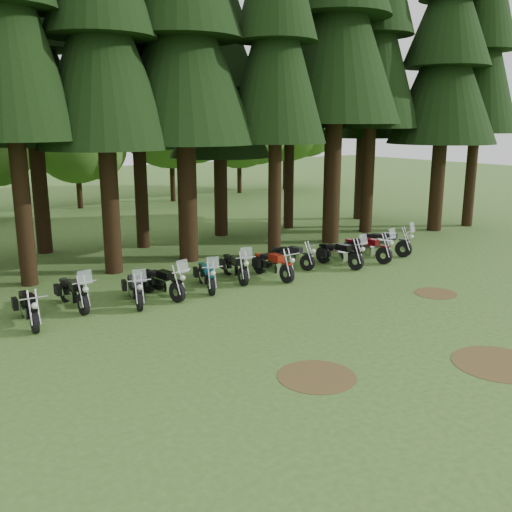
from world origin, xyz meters
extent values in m
plane|color=#385E24|center=(0.00, 0.00, 0.00)|extent=(120.00, 120.00, 0.00)
cylinder|color=black|center=(-6.29, 9.51, 2.99)|extent=(0.58, 0.58, 5.99)
cone|color=black|center=(-6.29, 9.51, 8.73)|extent=(4.32, 4.32, 7.49)
cylinder|color=black|center=(-3.21, 9.40, 2.78)|extent=(0.66, 0.66, 5.57)
cone|color=black|center=(-3.21, 9.40, 8.12)|extent=(4.95, 4.95, 6.96)
cylinder|color=black|center=(0.07, 9.44, 2.85)|extent=(0.77, 0.77, 5.70)
cone|color=black|center=(0.07, 9.44, 8.31)|extent=(5.81, 5.81, 7.12)
cylinder|color=black|center=(3.43, 8.02, 2.85)|extent=(0.55, 0.55, 5.71)
cone|color=black|center=(3.43, 8.02, 8.32)|extent=(4.15, 4.15, 7.14)
cylinder|color=black|center=(7.37, 8.76, 3.31)|extent=(0.80, 0.80, 6.62)
cone|color=black|center=(7.37, 8.76, 9.65)|extent=(5.98, 5.98, 8.27)
cylinder|color=black|center=(10.62, 9.61, 3.17)|extent=(0.64, 0.64, 6.35)
cone|color=black|center=(10.62, 9.61, 9.26)|extent=(4.79, 4.79, 7.93)
cylinder|color=black|center=(13.94, 7.83, 2.71)|extent=(0.72, 0.72, 5.41)
cone|color=black|center=(13.94, 7.83, 7.90)|extent=(5.44, 5.44, 6.77)
cone|color=black|center=(13.94, 7.83, 11.09)|extent=(4.35, 4.35, 5.71)
cylinder|color=black|center=(16.52, 7.63, 3.01)|extent=(0.57, 0.57, 6.03)
cone|color=black|center=(16.52, 7.63, 8.79)|extent=(4.25, 4.25, 7.54)
cylinder|color=black|center=(-4.38, 14.40, 2.78)|extent=(0.65, 0.65, 5.55)
cone|color=black|center=(-4.38, 14.40, 8.10)|extent=(4.85, 4.85, 6.94)
cylinder|color=black|center=(-0.37, 12.94, 2.76)|extent=(0.58, 0.58, 5.52)
cone|color=black|center=(-0.37, 12.94, 8.05)|extent=(4.35, 4.35, 6.90)
cylinder|color=black|center=(4.04, 13.25, 2.35)|extent=(0.66, 0.66, 4.70)
cone|color=black|center=(4.04, 13.25, 6.85)|extent=(4.94, 4.94, 5.87)
cone|color=black|center=(4.04, 13.25, 9.62)|extent=(3.95, 3.95, 4.96)
cylinder|color=black|center=(8.07, 12.86, 2.78)|extent=(0.53, 0.53, 5.56)
cone|color=black|center=(8.07, 12.86, 8.11)|extent=(3.94, 3.94, 6.95)
cone|color=black|center=(8.07, 12.86, 11.40)|extent=(3.15, 3.15, 5.87)
cylinder|color=black|center=(13.36, 12.79, 2.82)|extent=(0.61, 0.61, 5.65)
cone|color=black|center=(13.36, 12.79, 8.24)|extent=(4.59, 4.59, 7.06)
cone|color=black|center=(13.36, 12.79, 11.57)|extent=(3.67, 3.67, 5.96)
cylinder|color=black|center=(1.32, 26.50, 1.23)|extent=(0.36, 0.36, 2.47)
sphere|color=#386024|center=(1.32, 26.50, 4.53)|extent=(5.76, 5.76, 5.76)
sphere|color=#386024|center=(2.30, 25.84, 3.95)|extent=(4.12, 4.12, 4.12)
cylinder|color=black|center=(7.92, 25.96, 1.76)|extent=(0.36, 0.36, 3.52)
sphere|color=#386024|center=(7.92, 25.96, 6.45)|extent=(8.21, 8.21, 8.21)
sphere|color=#386024|center=(9.33, 25.02, 5.63)|extent=(5.87, 5.87, 5.87)
cylinder|color=black|center=(14.54, 27.22, 1.47)|extent=(0.36, 0.36, 2.94)
sphere|color=#386024|center=(14.54, 27.22, 5.39)|extent=(6.86, 6.86, 6.86)
sphere|color=#386024|center=(15.72, 26.43, 4.70)|extent=(4.90, 4.90, 4.90)
cylinder|color=black|center=(19.09, 27.08, 1.76)|extent=(0.36, 0.36, 3.52)
sphere|color=#386024|center=(19.09, 27.08, 6.45)|extent=(8.20, 8.20, 8.20)
sphere|color=#386024|center=(20.49, 26.14, 5.62)|extent=(5.86, 5.86, 5.86)
cylinder|color=#4C3D1E|center=(-3.00, -2.00, 0.01)|extent=(1.80, 1.80, 0.01)
cylinder|color=#4C3D1E|center=(4.50, 0.50, 0.01)|extent=(1.40, 1.40, 0.01)
cylinder|color=#4C3D1E|center=(1.00, -4.00, 0.01)|extent=(2.20, 2.20, 0.01)
cylinder|color=black|center=(-7.43, 4.53, 0.33)|extent=(0.19, 0.67, 0.66)
cylinder|color=black|center=(-7.31, 6.08, 0.33)|extent=(0.19, 0.67, 0.66)
cube|color=silver|center=(-7.36, 5.35, 0.42)|extent=(0.33, 0.72, 0.34)
cube|color=black|center=(-7.38, 5.12, 0.78)|extent=(0.34, 0.57, 0.24)
cube|color=black|center=(-7.35, 5.58, 0.74)|extent=(0.34, 0.57, 0.12)
cylinder|color=black|center=(-5.84, 5.24, 0.33)|extent=(0.17, 0.67, 0.66)
cylinder|color=black|center=(-5.89, 6.79, 0.33)|extent=(0.17, 0.67, 0.66)
cube|color=silver|center=(-5.87, 6.06, 0.42)|extent=(0.31, 0.71, 0.34)
cube|color=black|center=(-5.86, 5.83, 0.78)|extent=(0.32, 0.56, 0.24)
cube|color=black|center=(-5.88, 6.30, 0.74)|extent=(0.32, 0.56, 0.12)
cube|color=silver|center=(-5.83, 4.93, 1.23)|extent=(0.43, 0.14, 0.40)
cylinder|color=black|center=(-4.33, 4.61, 0.32)|extent=(0.29, 0.65, 0.64)
cylinder|color=black|center=(-3.95, 6.06, 0.32)|extent=(0.29, 0.65, 0.64)
cube|color=silver|center=(-4.12, 5.38, 0.41)|extent=(0.43, 0.72, 0.33)
cube|color=#23242A|center=(-4.18, 5.17, 0.75)|extent=(0.42, 0.59, 0.23)
cube|color=black|center=(-4.07, 5.60, 0.72)|extent=(0.42, 0.59, 0.12)
cube|color=silver|center=(-4.40, 4.33, 1.18)|extent=(0.42, 0.22, 0.38)
cylinder|color=black|center=(-2.99, 4.69, 0.34)|extent=(0.27, 0.69, 0.67)
cylinder|color=black|center=(-3.29, 6.23, 0.34)|extent=(0.27, 0.69, 0.67)
cube|color=silver|center=(-3.15, 5.51, 0.43)|extent=(0.42, 0.75, 0.35)
cube|color=black|center=(-3.11, 5.28, 0.79)|extent=(0.41, 0.61, 0.24)
cube|color=black|center=(-3.20, 5.74, 0.75)|extent=(0.41, 0.61, 0.12)
cube|color=silver|center=(-2.93, 4.39, 1.24)|extent=(0.44, 0.21, 0.40)
cylinder|color=black|center=(-1.72, 4.70, 0.32)|extent=(0.33, 0.65, 0.64)
cylinder|color=black|center=(-1.24, 6.12, 0.32)|extent=(0.33, 0.65, 0.64)
cube|color=silver|center=(-1.47, 5.46, 0.41)|extent=(0.47, 0.73, 0.33)
cube|color=#0D4C60|center=(-1.54, 5.25, 0.76)|extent=(0.45, 0.60, 0.23)
cube|color=black|center=(-1.40, 5.67, 0.72)|extent=(0.45, 0.60, 0.12)
cube|color=silver|center=(-1.81, 4.42, 1.18)|extent=(0.43, 0.25, 0.38)
cylinder|color=black|center=(-0.22, 5.02, 0.34)|extent=(0.28, 0.68, 0.67)
cylinder|color=black|center=(0.11, 6.56, 0.34)|extent=(0.28, 0.68, 0.67)
cube|color=silver|center=(-0.05, 5.84, 0.43)|extent=(0.43, 0.75, 0.35)
cube|color=black|center=(-0.09, 5.61, 0.79)|extent=(0.42, 0.61, 0.24)
cube|color=black|center=(0.00, 6.07, 0.75)|extent=(0.42, 0.61, 0.12)
cube|color=silver|center=(-0.29, 4.72, 1.24)|extent=(0.44, 0.22, 0.40)
cylinder|color=black|center=(1.24, 4.41, 0.34)|extent=(0.16, 0.68, 0.68)
cylinder|color=black|center=(1.20, 6.00, 0.34)|extent=(0.16, 0.68, 0.68)
cube|color=silver|center=(1.22, 5.26, 0.43)|extent=(0.31, 0.73, 0.35)
cube|color=#A12112|center=(1.22, 5.02, 0.80)|extent=(0.32, 0.58, 0.25)
cube|color=black|center=(1.21, 5.49, 0.76)|extent=(0.32, 0.58, 0.12)
cylinder|color=black|center=(2.97, 5.31, 0.31)|extent=(0.30, 0.64, 0.62)
cylinder|color=black|center=(2.56, 6.72, 0.31)|extent=(0.30, 0.64, 0.62)
cube|color=silver|center=(2.75, 6.06, 0.40)|extent=(0.44, 0.71, 0.32)
cube|color=black|center=(2.81, 5.85, 0.74)|extent=(0.42, 0.58, 0.23)
cube|color=black|center=(2.69, 6.27, 0.70)|extent=(0.42, 0.58, 0.11)
cylinder|color=black|center=(4.53, 4.26, 0.34)|extent=(0.25, 0.70, 0.68)
cylinder|color=black|center=(4.27, 5.84, 0.34)|extent=(0.25, 0.70, 0.68)
cube|color=silver|center=(4.39, 5.10, 0.43)|extent=(0.40, 0.76, 0.35)
cube|color=black|center=(4.43, 4.87, 0.80)|extent=(0.40, 0.61, 0.25)
cube|color=black|center=(4.36, 5.34, 0.76)|extent=(0.40, 0.61, 0.12)
cube|color=silver|center=(4.58, 3.95, 1.26)|extent=(0.45, 0.20, 0.41)
cylinder|color=black|center=(6.15, 4.30, 0.35)|extent=(0.30, 0.72, 0.70)
cylinder|color=black|center=(5.78, 5.90, 0.35)|extent=(0.30, 0.72, 0.70)
cube|color=silver|center=(5.96, 5.15, 0.45)|extent=(0.45, 0.79, 0.36)
cube|color=#5D070C|center=(6.01, 4.91, 0.83)|extent=(0.44, 0.64, 0.25)
cube|color=black|center=(5.90, 5.39, 0.78)|extent=(0.44, 0.64, 0.13)
cube|color=silver|center=(6.22, 3.99, 1.29)|extent=(0.46, 0.23, 0.42)
cylinder|color=black|center=(7.74, 4.65, 0.36)|extent=(0.39, 0.72, 0.71)
cylinder|color=black|center=(7.17, 6.22, 0.36)|extent=(0.39, 0.72, 0.71)
cube|color=silver|center=(7.44, 5.48, 0.45)|extent=(0.54, 0.81, 0.37)
cube|color=black|center=(7.52, 5.25, 0.84)|extent=(0.51, 0.67, 0.26)
cube|color=black|center=(7.35, 5.72, 0.80)|extent=(0.51, 0.67, 0.13)
cube|color=silver|center=(7.86, 4.34, 1.32)|extent=(0.47, 0.28, 0.43)
camera|label=1|loc=(-11.03, -10.88, 5.62)|focal=40.00mm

